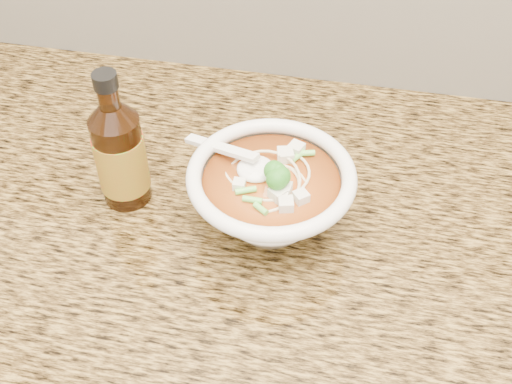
# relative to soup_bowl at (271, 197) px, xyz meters

# --- Properties ---
(cabinet) EXTENTS (4.00, 0.65, 0.86)m
(cabinet) POSITION_rel_soup_bowl_xyz_m (0.09, 0.04, -0.52)
(cabinet) COLOR #34190F
(cabinet) RESTS_ON ground
(counter_slab) EXTENTS (4.00, 0.68, 0.04)m
(counter_slab) POSITION_rel_soup_bowl_xyz_m (0.09, 0.04, -0.07)
(counter_slab) COLOR olive
(counter_slab) RESTS_ON cabinet
(soup_bowl) EXTENTS (0.24, 0.22, 0.12)m
(soup_bowl) POSITION_rel_soup_bowl_xyz_m (0.00, 0.00, 0.00)
(soup_bowl) COLOR white
(soup_bowl) RESTS_ON counter_slab
(hot_sauce_bottle) EXTENTS (0.08, 0.08, 0.21)m
(hot_sauce_bottle) POSITION_rel_soup_bowl_xyz_m (-0.21, 0.01, 0.03)
(hot_sauce_bottle) COLOR #351807
(hot_sauce_bottle) RESTS_ON counter_slab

